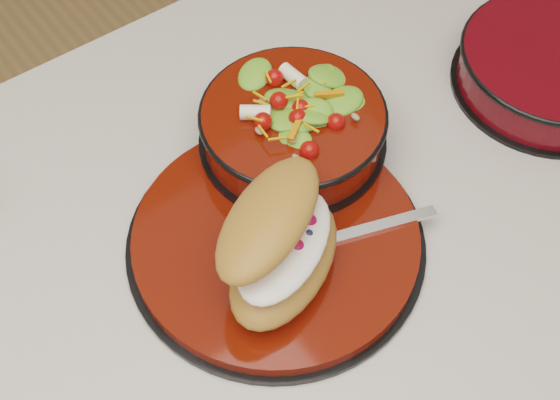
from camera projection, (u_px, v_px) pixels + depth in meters
dinner_plate at (277, 240)px, 0.78m from camera, size 0.30×0.30×0.02m
salad_bowl at (293, 122)px, 0.82m from camera, size 0.20×0.20×0.09m
croissant at (280, 243)px, 0.72m from camera, size 0.18×0.16×0.10m
fork at (353, 233)px, 0.78m from camera, size 0.16×0.07×0.00m
extra_bowl at (554, 67)px, 0.90m from camera, size 0.23×0.23×0.05m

